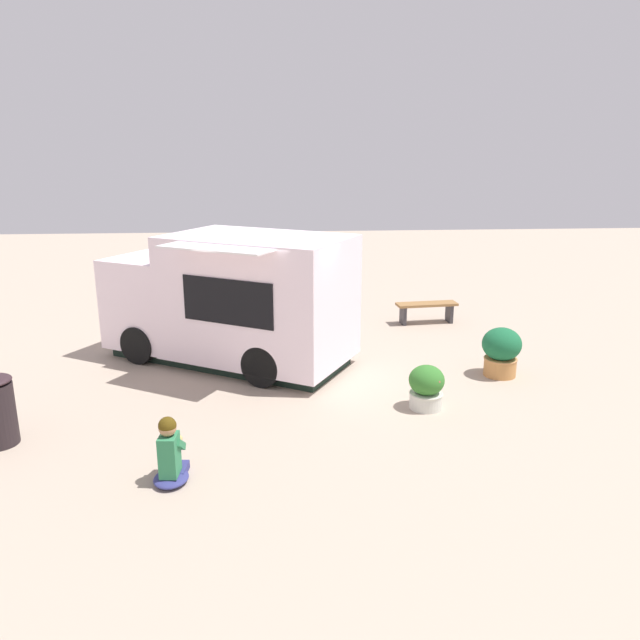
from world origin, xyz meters
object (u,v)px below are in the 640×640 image
object	(u,v)px
person_customer	(170,456)
plaza_bench	(427,308)
planter_flowering_near	(426,387)
food_truck	(233,302)
planter_flowering_far	(501,350)

from	to	relation	value
person_customer	plaza_bench	world-z (taller)	person_customer
plaza_bench	planter_flowering_near	bearing A→B (deg)	166.09
food_truck	person_customer	distance (m)	4.69
person_customer	plaza_bench	size ratio (longest dim) A/B	0.60
person_customer	planter_flowering_near	xyz separation A→B (m)	(2.01, -3.78, 0.01)
plaza_bench	food_truck	bearing A→B (deg)	118.19
planter_flowering_far	plaza_bench	xyz separation A→B (m)	(3.60, 0.51, -0.12)
planter_flowering_near	planter_flowering_far	bearing A→B (deg)	-51.89
plaza_bench	person_customer	bearing A→B (deg)	144.30
person_customer	plaza_bench	bearing A→B (deg)	-35.70
food_truck	planter_flowering_near	bearing A→B (deg)	-128.46
food_truck	plaza_bench	world-z (taller)	food_truck
food_truck	person_customer	bearing A→B (deg)	173.21
planter_flowering_near	plaza_bench	size ratio (longest dim) A/B	0.49
food_truck	planter_flowering_near	distance (m)	4.21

